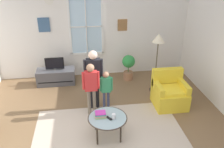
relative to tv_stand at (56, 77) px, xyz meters
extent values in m
cube|color=brown|center=(1.15, -2.64, -0.23)|extent=(6.25, 6.84, 0.02)
cube|color=silver|center=(1.15, 0.54, 1.16)|extent=(5.65, 0.12, 2.76)
cube|color=silver|center=(0.95, 0.47, 1.32)|extent=(0.94, 0.02, 1.64)
cube|color=white|center=(0.95, 0.45, 0.50)|extent=(1.00, 0.04, 0.06)
cube|color=white|center=(0.48, 0.45, 1.32)|extent=(0.06, 0.04, 1.64)
cube|color=white|center=(1.42, 0.45, 1.32)|extent=(0.06, 0.04, 1.64)
cube|color=white|center=(0.95, 0.45, 1.32)|extent=(0.03, 0.04, 1.64)
cube|color=white|center=(0.95, 0.45, 1.32)|extent=(0.94, 0.04, 0.03)
cube|color=#38567A|center=(-0.22, 0.46, 1.41)|extent=(0.32, 0.03, 0.40)
cube|color=olive|center=(2.01, 0.46, 1.33)|extent=(0.28, 0.03, 0.34)
cylinder|color=silver|center=(-0.01, 0.45, 2.07)|extent=(0.24, 0.04, 0.24)
cube|color=#C6B29E|center=(1.24, -2.35, -0.22)|extent=(3.10, 1.88, 0.01)
cube|color=#4C4C51|center=(0.00, 0.00, 0.00)|extent=(1.07, 0.46, 0.44)
cube|color=black|center=(0.00, -0.23, -0.07)|extent=(0.96, 0.02, 0.02)
cylinder|color=#4C4C4C|center=(0.00, 0.00, 0.25)|extent=(0.08, 0.08, 0.05)
cube|color=black|center=(0.00, 0.00, 0.42)|extent=(0.52, 0.05, 0.33)
cube|color=black|center=(0.00, -0.03, 0.42)|extent=(0.48, 0.01, 0.29)
cube|color=yellow|center=(2.85, -1.57, -0.01)|extent=(0.76, 0.72, 0.42)
cube|color=yellow|center=(2.85, -1.27, 0.43)|extent=(0.76, 0.16, 0.45)
cube|color=yellow|center=(2.53, -1.57, 0.30)|extent=(0.12, 0.65, 0.20)
cube|color=yellow|center=(3.17, -1.57, 0.30)|extent=(0.12, 0.65, 0.20)
cube|color=yellow|center=(2.85, -1.62, 0.24)|extent=(0.61, 0.50, 0.08)
cylinder|color=#99B2B7|center=(1.21, -2.47, 0.23)|extent=(0.77, 0.77, 0.02)
torus|color=#3F3328|center=(1.21, -2.47, 0.23)|extent=(0.79, 0.79, 0.02)
cylinder|color=#33281E|center=(0.98, -2.25, 0.00)|extent=(0.04, 0.04, 0.44)
cylinder|color=#33281E|center=(1.43, -2.25, 0.00)|extent=(0.04, 0.04, 0.44)
cylinder|color=#33281E|center=(0.98, -2.70, 0.00)|extent=(0.04, 0.04, 0.44)
cylinder|color=#33281E|center=(1.43, -2.70, 0.00)|extent=(0.04, 0.04, 0.44)
cube|color=#95B171|center=(1.07, -2.42, 0.25)|extent=(0.21, 0.18, 0.03)
cube|color=tan|center=(1.07, -2.42, 0.27)|extent=(0.23, 0.16, 0.03)
cube|color=teal|center=(1.07, -2.42, 0.30)|extent=(0.22, 0.15, 0.03)
cube|color=#C337A4|center=(1.07, -2.42, 0.33)|extent=(0.21, 0.16, 0.02)
cylinder|color=white|center=(1.32, -2.53, 0.29)|extent=(0.08, 0.08, 0.11)
cube|color=black|center=(1.23, -2.51, 0.25)|extent=(0.11, 0.14, 0.02)
cylinder|color=#726656|center=(0.88, -1.67, 0.10)|extent=(0.08, 0.08, 0.64)
cylinder|color=#726656|center=(1.00, -1.67, 0.10)|extent=(0.08, 0.08, 0.64)
cube|color=red|center=(0.94, -1.67, 0.65)|extent=(0.28, 0.14, 0.46)
sphere|color=#A87A5B|center=(0.94, -1.67, 0.97)|extent=(0.17, 0.17, 0.17)
cylinder|color=red|center=(0.78, -1.69, 0.68)|extent=(0.06, 0.06, 0.41)
cylinder|color=red|center=(1.10, -1.69, 0.68)|extent=(0.06, 0.06, 0.41)
cylinder|color=#333851|center=(1.24, -1.56, 0.04)|extent=(0.06, 0.06, 0.52)
cylinder|color=#333851|center=(1.33, -1.56, 0.04)|extent=(0.06, 0.06, 0.52)
cube|color=#338C59|center=(1.28, -1.56, 0.48)|extent=(0.22, 0.12, 0.37)
sphere|color=#A87A5B|center=(1.28, -1.56, 0.73)|extent=(0.14, 0.14, 0.14)
cylinder|color=#338C59|center=(1.15, -1.58, 0.50)|extent=(0.05, 0.05, 0.33)
cylinder|color=#338C59|center=(1.41, -1.58, 0.50)|extent=(0.05, 0.05, 0.33)
cylinder|color=black|center=(0.95, -1.39, 0.15)|extent=(0.09, 0.09, 0.74)
cylinder|color=black|center=(1.09, -1.39, 0.15)|extent=(0.09, 0.09, 0.74)
cube|color=black|center=(1.02, -1.39, 0.79)|extent=(0.32, 0.17, 0.53)
sphere|color=beige|center=(1.02, -1.39, 1.15)|extent=(0.20, 0.20, 0.20)
cylinder|color=black|center=(0.83, -1.41, 0.81)|extent=(0.07, 0.07, 0.47)
cylinder|color=black|center=(1.21, -1.41, 0.81)|extent=(0.07, 0.07, 0.47)
cylinder|color=#9E6B4C|center=(2.13, -0.02, -0.10)|extent=(0.28, 0.28, 0.24)
cylinder|color=#4C7238|center=(2.13, -0.02, 0.10)|extent=(0.02, 0.02, 0.15)
sphere|color=#2F8F41|center=(2.13, -0.02, 0.36)|extent=(0.38, 0.38, 0.38)
cylinder|color=black|center=(2.71, -0.78, -0.20)|extent=(0.26, 0.26, 0.03)
cylinder|color=brown|center=(2.71, -0.78, 0.48)|extent=(0.03, 0.03, 1.40)
cone|color=beige|center=(2.71, -0.78, 1.28)|extent=(0.32, 0.32, 0.22)
camera|label=1|loc=(0.77, -6.23, 3.03)|focal=37.54mm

